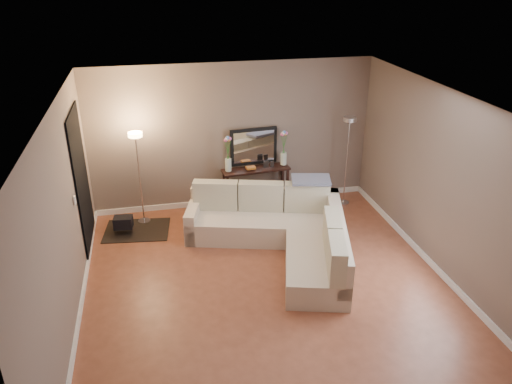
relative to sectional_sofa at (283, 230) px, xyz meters
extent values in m
cube|color=brown|center=(-0.46, -0.98, -0.32)|extent=(5.00, 5.50, 0.01)
cube|color=white|center=(-0.46, -0.98, 2.29)|extent=(5.00, 5.50, 0.01)
cube|color=#746459|center=(-0.46, 1.78, 0.98)|extent=(5.00, 0.02, 2.60)
cube|color=#746459|center=(-0.46, -3.74, 0.98)|extent=(5.00, 0.02, 2.60)
cube|color=#746459|center=(-2.97, -0.98, 0.98)|extent=(0.02, 5.50, 2.60)
cube|color=#746459|center=(2.05, -0.98, 0.98)|extent=(0.02, 5.50, 2.60)
cube|color=white|center=(-0.46, 1.76, -0.27)|extent=(5.00, 0.03, 0.10)
cube|color=white|center=(-2.95, -0.98, -0.27)|extent=(0.03, 5.50, 0.10)
cube|color=white|center=(2.02, -0.98, -0.27)|extent=(0.03, 5.50, 0.10)
cube|color=black|center=(-2.94, 0.72, 0.78)|extent=(0.02, 1.20, 2.20)
cube|color=white|center=(-2.94, -0.13, 0.88)|extent=(0.02, 0.08, 0.12)
cube|color=beige|center=(-0.21, 0.43, -0.13)|extent=(2.57, 1.46, 0.37)
cube|color=beige|center=(-0.12, 0.74, 0.13)|extent=(2.39, 0.83, 0.52)
cube|color=beige|center=(-1.31, 0.73, -0.06)|extent=(0.39, 0.86, 0.52)
cube|color=beige|center=(0.24, -0.91, -0.13)|extent=(1.21, 1.67, 0.37)
cube|color=beige|center=(0.67, -0.59, 0.13)|extent=(0.81, 2.30, 0.52)
cube|color=beige|center=(-0.91, 0.86, 0.30)|extent=(0.76, 0.39, 0.49)
cube|color=beige|center=(-0.19, 0.66, 0.30)|extent=(0.76, 0.39, 0.49)
cube|color=beige|center=(0.53, 0.46, 0.30)|extent=(0.76, 0.39, 0.49)
cube|color=beige|center=(0.54, -0.70, 0.30)|extent=(0.38, 0.70, 0.49)
cube|color=beige|center=(0.35, -1.38, 0.30)|extent=(0.38, 0.70, 0.49)
cube|color=slate|center=(0.59, 0.47, 0.60)|extent=(0.68, 0.48, 0.08)
cube|color=black|center=(-0.09, 1.53, 0.41)|extent=(1.24, 0.43, 0.04)
cube|color=black|center=(-0.64, 1.36, 0.04)|extent=(0.05, 0.05, 0.71)
cube|color=black|center=(-0.66, 1.62, 0.04)|extent=(0.05, 0.05, 0.71)
cube|color=black|center=(0.48, 1.45, 0.04)|extent=(0.05, 0.05, 0.71)
cube|color=black|center=(0.46, 1.71, 0.04)|extent=(0.05, 0.05, 0.71)
cube|color=black|center=(-0.09, 1.53, -0.15)|extent=(1.16, 0.40, 0.03)
cube|color=#BF3333|center=(-0.59, 1.49, -0.05)|extent=(0.04, 0.15, 0.18)
cube|color=#3359A5|center=(-0.55, 1.49, -0.04)|extent=(0.05, 0.15, 0.20)
cube|color=gold|center=(-0.51, 1.50, -0.03)|extent=(0.05, 0.15, 0.21)
cube|color=#3F7F4C|center=(-0.46, 1.50, -0.05)|extent=(0.06, 0.15, 0.18)
cube|color=#994C99|center=(-0.41, 1.51, -0.04)|extent=(0.04, 0.15, 0.20)
cube|color=orange|center=(-0.38, 1.51, -0.03)|extent=(0.05, 0.15, 0.21)
cube|color=#262626|center=(-0.33, 1.51, -0.05)|extent=(0.05, 0.15, 0.18)
cube|color=#4C99B2|center=(-0.28, 1.52, -0.04)|extent=(0.06, 0.15, 0.20)
cube|color=#B2A58C|center=(-0.24, 1.52, -0.03)|extent=(0.04, 0.15, 0.21)
cube|color=brown|center=(-0.20, 1.52, -0.05)|extent=(0.05, 0.15, 0.18)
cube|color=navy|center=(-0.16, 1.53, -0.04)|extent=(0.05, 0.15, 0.20)
cube|color=gold|center=(-0.11, 1.53, -0.03)|extent=(0.06, 0.15, 0.21)
cube|color=black|center=(-0.10, 1.69, 0.80)|extent=(0.86, 0.11, 0.67)
cube|color=white|center=(-0.10, 1.67, 0.80)|extent=(0.74, 0.07, 0.56)
cube|color=orange|center=(-0.19, 1.49, 0.47)|extent=(0.18, 0.13, 0.04)
cube|color=black|center=(0.09, 1.50, 0.51)|extent=(0.09, 0.03, 0.12)
cube|color=black|center=(0.20, 1.51, 0.50)|extent=(0.08, 0.03, 0.10)
cylinder|color=silver|center=(-0.60, 1.49, 0.56)|extent=(0.12, 0.12, 0.22)
cylinder|color=#38722D|center=(-0.61, 1.48, 0.82)|extent=(0.09, 0.02, 0.38)
sphere|color=#E5598C|center=(-0.63, 1.48, 1.02)|extent=(0.07, 0.07, 0.07)
cylinder|color=#38722D|center=(-0.60, 1.48, 0.83)|extent=(0.05, 0.01, 0.41)
sphere|color=white|center=(-0.61, 1.48, 1.04)|extent=(0.07, 0.07, 0.07)
cylinder|color=#38722D|center=(-0.60, 1.49, 0.84)|extent=(0.01, 0.01, 0.43)
sphere|color=#598CE5|center=(-0.60, 1.49, 1.06)|extent=(0.07, 0.07, 0.07)
cylinder|color=#38722D|center=(-0.59, 1.49, 0.82)|extent=(0.05, 0.01, 0.39)
sphere|color=#E58C4C|center=(-0.58, 1.49, 1.02)|extent=(0.07, 0.07, 0.07)
cylinder|color=#38722D|center=(-0.58, 1.49, 0.83)|extent=(0.10, 0.02, 0.40)
sphere|color=#D866B2|center=(-0.56, 1.49, 1.04)|extent=(0.07, 0.07, 0.07)
cylinder|color=silver|center=(0.43, 1.57, 0.56)|extent=(0.12, 0.12, 0.22)
cylinder|color=#38722D|center=(0.41, 1.57, 0.82)|extent=(0.09, 0.02, 0.38)
sphere|color=#E5598C|center=(0.39, 1.57, 1.02)|extent=(0.07, 0.07, 0.07)
cylinder|color=#38722D|center=(0.42, 1.57, 0.83)|extent=(0.05, 0.01, 0.41)
sphere|color=white|center=(0.41, 1.57, 1.04)|extent=(0.07, 0.07, 0.07)
cylinder|color=#38722D|center=(0.43, 1.57, 0.84)|extent=(0.01, 0.01, 0.43)
sphere|color=#598CE5|center=(0.43, 1.57, 1.06)|extent=(0.07, 0.07, 0.07)
cylinder|color=#38722D|center=(0.43, 1.58, 0.82)|extent=(0.05, 0.01, 0.39)
sphere|color=#E58C4C|center=(0.44, 1.58, 1.02)|extent=(0.07, 0.07, 0.07)
cylinder|color=#38722D|center=(0.44, 1.58, 0.83)|extent=(0.10, 0.02, 0.40)
sphere|color=#D866B2|center=(0.46, 1.58, 1.04)|extent=(0.07, 0.07, 0.07)
cylinder|color=silver|center=(-2.11, 1.35, -0.31)|extent=(0.24, 0.24, 0.03)
cylinder|color=silver|center=(-2.11, 1.35, 0.47)|extent=(0.03, 0.03, 1.54)
cylinder|color=#FFBF72|center=(-2.11, 1.35, 1.27)|extent=(0.26, 0.26, 0.07)
cylinder|color=silver|center=(1.53, 1.30, -0.30)|extent=(0.24, 0.24, 0.03)
cylinder|color=silver|center=(1.53, 1.30, 0.49)|extent=(0.03, 0.03, 1.58)
cylinder|color=silver|center=(1.53, 1.30, 1.31)|extent=(0.26, 0.26, 0.07)
cube|color=black|center=(-2.24, 1.06, -0.31)|extent=(1.15, 0.92, 0.01)
cube|color=black|center=(-2.44, 0.98, -0.10)|extent=(0.32, 0.25, 0.19)
camera|label=1|loc=(-1.84, -6.52, 3.80)|focal=35.00mm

